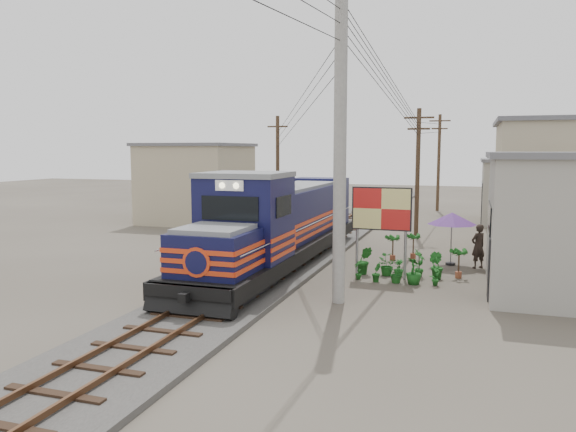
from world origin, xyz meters
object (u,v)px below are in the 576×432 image
(locomotive, at_px, (279,226))
(vendor, at_px, (478,246))
(billboard, at_px, (382,211))
(market_umbrella, at_px, (452,219))

(locomotive, height_order, vendor, locomotive)
(billboard, bearing_deg, market_umbrella, 55.27)
(locomotive, xyz_separation_m, market_umbrella, (6.62, 2.69, 0.24))
(vendor, bearing_deg, locomotive, -24.70)
(market_umbrella, bearing_deg, vendor, -17.66)
(locomotive, bearing_deg, market_umbrella, 22.10)
(billboard, relative_size, vendor, 1.89)
(billboard, distance_m, market_umbrella, 4.12)
(locomotive, xyz_separation_m, billboard, (4.22, -0.61, 0.82))
(market_umbrella, bearing_deg, billboard, -126.08)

